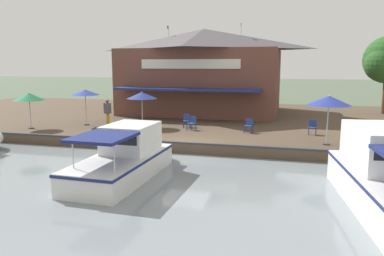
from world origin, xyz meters
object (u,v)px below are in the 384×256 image
waterfront_restaurant (204,70)px  tree_behind_restaurant (179,56)px  cafe_chair_under_first_umbrella (249,125)px  motorboat_outer_channel (128,156)px  patio_umbrella_back_row (29,97)px  patio_umbrella_by_entrance (329,101)px  patio_umbrella_mid_patio_right (142,95)px  cafe_chair_back_row_seat (313,127)px  cafe_chair_far_corner_seat (187,120)px  person_mid_patio (107,109)px  cafe_chair_mid_patio (192,122)px  patio_umbrella_mid_patio_left (85,92)px

waterfront_restaurant → tree_behind_restaurant: 4.16m
waterfront_restaurant → tree_behind_restaurant: waterfront_restaurant is taller
cafe_chair_under_first_umbrella → motorboat_outer_channel: size_ratio=0.12×
patio_umbrella_back_row → cafe_chair_under_first_umbrella: patio_umbrella_back_row is taller
waterfront_restaurant → patio_umbrella_by_entrance: bearing=38.0°
patio_umbrella_by_entrance → tree_behind_restaurant: tree_behind_restaurant is taller
cafe_chair_under_first_umbrella → motorboat_outer_channel: motorboat_outer_channel is taller
patio_umbrella_mid_patio_right → cafe_chair_back_row_seat: bearing=90.3°
waterfront_restaurant → cafe_chair_far_corner_seat: waterfront_restaurant is taller
waterfront_restaurant → patio_umbrella_mid_patio_right: 9.44m
waterfront_restaurant → person_mid_patio: 10.54m
cafe_chair_far_corner_seat → tree_behind_restaurant: bearing=-161.0°
cafe_chair_far_corner_seat → motorboat_outer_channel: motorboat_outer_channel is taller
cafe_chair_under_first_umbrella → tree_behind_restaurant: size_ratio=0.13×
cafe_chair_under_first_umbrella → tree_behind_restaurant: 15.06m
cafe_chair_mid_patio → person_mid_patio: (-0.12, -5.92, 0.65)m
tree_behind_restaurant → patio_umbrella_back_row: bearing=-22.5°
waterfront_restaurant → cafe_chair_back_row_seat: 12.93m
patio_umbrella_back_row → person_mid_patio: 4.95m
person_mid_patio → cafe_chair_back_row_seat: bearing=90.7°
cafe_chair_far_corner_seat → patio_umbrella_back_row: bearing=-72.3°
cafe_chair_far_corner_seat → patio_umbrella_by_entrance: bearing=67.7°
patio_umbrella_by_entrance → cafe_chair_far_corner_seat: 9.32m
tree_behind_restaurant → cafe_chair_back_row_seat: bearing=45.1°
cafe_chair_far_corner_seat → person_mid_patio: size_ratio=0.48×
patio_umbrella_back_row → cafe_chair_mid_patio: (-2.14, 10.23, -1.58)m
patio_umbrella_by_entrance → patio_umbrella_mid_patio_right: 11.63m
patio_umbrella_by_entrance → cafe_chair_under_first_umbrella: 5.25m
patio_umbrella_back_row → cafe_chair_far_corner_seat: bearing=107.7°
patio_umbrella_by_entrance → motorboat_outer_channel: patio_umbrella_by_entrance is taller
patio_umbrella_by_entrance → person_mid_patio: bearing=-100.9°
patio_umbrella_by_entrance → person_mid_patio: (-2.65, -13.75, -1.16)m
patio_umbrella_mid_patio_left → motorboat_outer_channel: size_ratio=0.35×
waterfront_restaurant → motorboat_outer_channel: (17.62, 0.81, -3.37)m
patio_umbrella_mid_patio_right → motorboat_outer_channel: size_ratio=0.34×
cafe_chair_mid_patio → tree_behind_restaurant: (-11.94, -4.40, 4.39)m
patio_umbrella_mid_patio_right → cafe_chair_under_first_umbrella: (0.29, 7.04, -1.61)m
patio_umbrella_back_row → tree_behind_restaurant: 15.49m
cafe_chair_mid_patio → person_mid_patio: person_mid_patio is taller
cafe_chair_under_first_umbrella → cafe_chair_far_corner_seat: size_ratio=1.00×
cafe_chair_mid_patio → cafe_chair_back_row_seat: bearing=92.3°
waterfront_restaurant → patio_umbrella_mid_patio_right: (9.09, -2.04, -1.51)m
person_mid_patio → motorboat_outer_channel: size_ratio=0.26×
cafe_chair_mid_patio → tree_behind_restaurant: tree_behind_restaurant is taller
patio_umbrella_back_row → patio_umbrella_mid_patio_right: size_ratio=1.00×
cafe_chair_back_row_seat → tree_behind_restaurant: size_ratio=0.13×
tree_behind_restaurant → cafe_chair_mid_patio: bearing=20.2°
patio_umbrella_back_row → motorboat_outer_channel: (6.16, 9.61, -1.83)m
cafe_chair_back_row_seat → tree_behind_restaurant: (-11.65, -11.68, 4.39)m
patio_umbrella_by_entrance → cafe_chair_far_corner_seat: bearing=-112.3°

